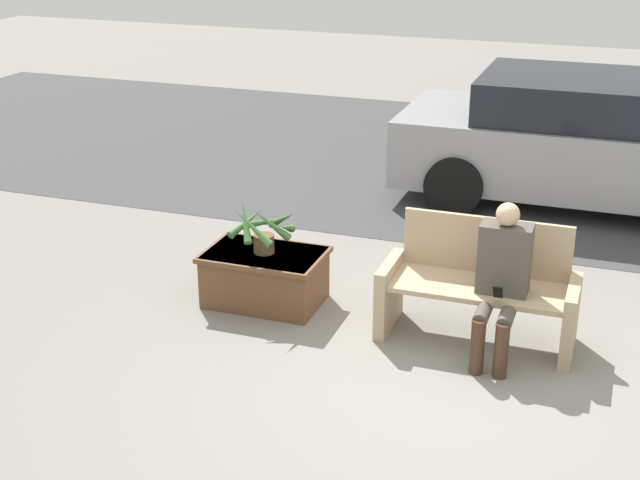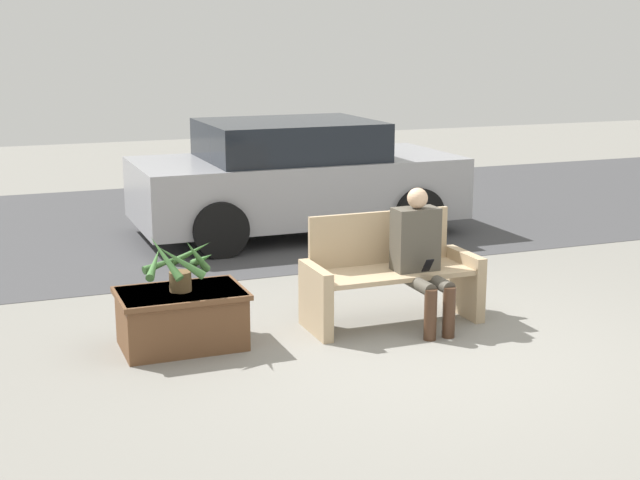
# 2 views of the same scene
# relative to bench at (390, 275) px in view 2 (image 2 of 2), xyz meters

# --- Properties ---
(ground_plane) EXTENTS (30.00, 30.00, 0.00)m
(ground_plane) POSITION_rel_bench_xyz_m (-0.09, -0.71, -0.41)
(ground_plane) COLOR gray
(road_surface) EXTENTS (20.00, 6.00, 0.01)m
(road_surface) POSITION_rel_bench_xyz_m (-0.09, 4.72, -0.41)
(road_surface) COLOR #424244
(road_surface) RESTS_ON ground_plane
(bench) EXTENTS (1.49, 0.58, 0.92)m
(bench) POSITION_rel_bench_xyz_m (0.00, 0.00, 0.00)
(bench) COLOR tan
(bench) RESTS_ON ground_plane
(person_seated) EXTENTS (0.38, 0.62, 1.17)m
(person_seated) POSITION_rel_bench_xyz_m (0.19, -0.20, 0.23)
(person_seated) COLOR #4C473D
(person_seated) RESTS_ON ground_plane
(planter_box) EXTENTS (0.99, 0.66, 0.46)m
(planter_box) POSITION_rel_bench_xyz_m (-1.80, 0.02, -0.17)
(planter_box) COLOR brown
(planter_box) RESTS_ON ground_plane
(potted_plant) EXTENTS (0.58, 0.54, 0.47)m
(potted_plant) POSITION_rel_bench_xyz_m (-1.80, 0.03, 0.25)
(potted_plant) COLOR brown
(potted_plant) RESTS_ON planter_box
(parked_car) EXTENTS (3.95, 1.98, 1.40)m
(parked_car) POSITION_rel_bench_xyz_m (0.45, 3.62, 0.28)
(parked_car) COLOR #99999E
(parked_car) RESTS_ON ground_plane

